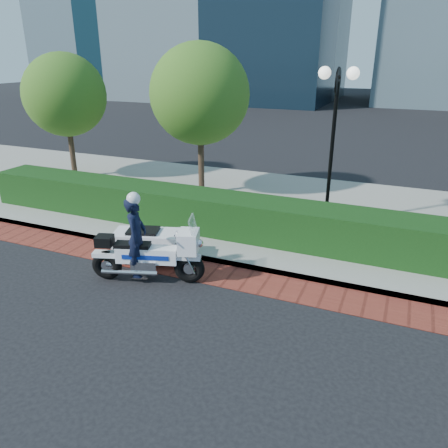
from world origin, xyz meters
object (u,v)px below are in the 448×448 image
at_px(tree_a, 65,95).
at_px(lamppost, 334,123).
at_px(tree_b, 200,94).
at_px(police_motorcycle, 146,245).

bearing_deg(tree_a, lamppost, -7.41).
relative_size(lamppost, tree_b, 0.86).
bearing_deg(tree_a, police_motorcycle, -39.04).
bearing_deg(lamppost, police_motorcycle, -127.12).
bearing_deg(tree_a, tree_b, 0.00).
bearing_deg(tree_b, police_motorcycle, -76.68).
bearing_deg(tree_b, lamppost, -16.11).
distance_m(tree_a, police_motorcycle, 9.12).
bearing_deg(tree_b, tree_a, 180.00).
height_order(tree_a, police_motorcycle, tree_a).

